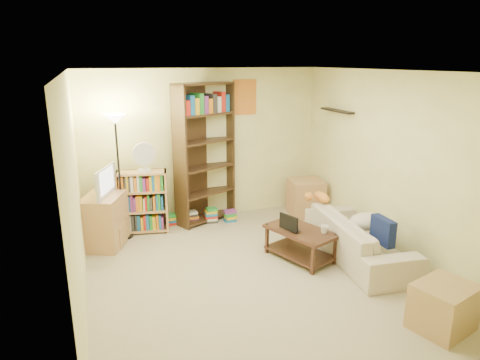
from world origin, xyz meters
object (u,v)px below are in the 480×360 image
Objects in this scene: mug at (324,229)px; desk_fan at (144,157)px; sofa at (358,238)px; tabby_cat at (320,197)px; laptop at (295,228)px; short_bookshelf at (143,202)px; coffee_table at (300,240)px; side_table at (306,197)px; television at (101,182)px; floor_lamp at (117,141)px; tall_bookshelf at (205,150)px; tv_stand at (104,221)px; end_cabinet at (443,307)px.

desk_fan is (-2.05, 1.86, 0.74)m from mug.
tabby_cat is (-0.17, 0.78, 0.36)m from sofa.
laptop is 0.29× the size of short_bookshelf.
side_table is (0.90, 1.51, 0.04)m from coffee_table.
tabby_cat is 1.00× the size of desk_fan.
coffee_table is 2.90m from television.
floor_lamp is (-2.79, 1.03, 0.85)m from tabby_cat.
desk_fan is at bearing 60.45° from sofa.
sofa is at bearing -77.43° from tall_bookshelf.
tv_stand is 0.69m from short_bookshelf.
tall_bookshelf reaches higher than tv_stand.
short_bookshelf is at bearing 124.57° from end_cabinet.
tall_bookshelf is (-0.81, 1.85, 0.93)m from coffee_table.
television is at bearing 165.11° from tabby_cat.
laptop is at bearing 108.95° from end_cabinet.
tall_bookshelf is at bearing 116.84° from mug.
tabby_cat is 0.60× the size of tv_stand.
tv_stand is 1.09× the size of television.
television is 0.63m from floor_lamp.
laptop is 2.10m from tall_bookshelf.
tall_bookshelf is 1.21× the size of floor_lamp.
tall_bookshelf reaches higher than floor_lamp.
tv_stand is at bearing 165.11° from tabby_cat.
tall_bookshelf is at bearing 137.12° from tabby_cat.
side_table is at bearing 38.83° from coffee_table.
tall_bookshelf reaches higher than television.
coffee_table is at bearing -5.86° from tv_stand.
floor_lamp is at bearing 128.86° from end_cabinet.
desk_fan is 0.24× the size of floor_lamp.
tv_stand is at bearing 70.29° from sofa.
coffee_table is at bearing -31.22° from short_bookshelf.
end_cabinet is at bearing -162.27° from laptop.
laptop is 0.38× the size of tv_stand.
sofa is at bearing -36.12° from desk_fan.
tv_stand reaches higher than mug.
floor_lamp is (-0.38, -0.07, 0.28)m from desk_fan.
short_bookshelf is 0.73m from desk_fan.
coffee_table is at bearing -137.43° from tabby_cat.
laptop is 2.06m from end_cabinet.
mug is 0.20× the size of tv_stand.
tall_bookshelf is at bearing 19.41° from short_bookshelf.
coffee_table is at bearing -42.17° from desk_fan.
television is at bearing -177.43° from side_table.
tabby_cat is 2.48m from end_cabinet.
tv_stand is (-3.22, 1.59, 0.09)m from sofa.
laptop is at bearing -142.32° from tabby_cat.
sofa is 4.48× the size of desk_fan.
laptop is 0.41× the size of television.
short_bookshelf is (-2.10, 1.91, 0.02)m from mug.
television reaches higher than tabby_cat.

